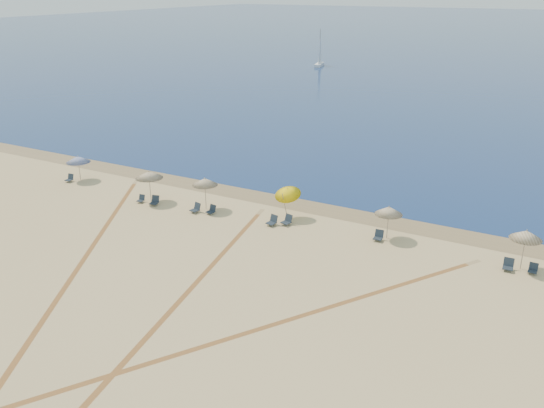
% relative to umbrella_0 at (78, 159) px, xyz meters
% --- Properties ---
extents(ground, '(160.00, 160.00, 0.00)m').
position_rel_umbrella_0_xyz_m(ground, '(19.49, -19.97, -1.93)').
color(ground, tan).
rests_on(ground, ground).
extents(ocean, '(500.00, 500.00, 0.00)m').
position_rel_umbrella_0_xyz_m(ocean, '(19.49, 205.03, -1.92)').
color(ocean, '#0C2151').
rests_on(ocean, ground).
extents(wet_sand, '(500.00, 500.00, 0.00)m').
position_rel_umbrella_0_xyz_m(wet_sand, '(19.49, 4.03, -1.92)').
color(wet_sand, olive).
rests_on(wet_sand, ground).
extents(umbrella_0, '(2.10, 2.10, 2.27)m').
position_rel_umbrella_0_xyz_m(umbrella_0, '(0.00, 0.00, 0.00)').
color(umbrella_0, gray).
rests_on(umbrella_0, ground).
extents(umbrella_1, '(2.20, 2.20, 2.60)m').
position_rel_umbrella_0_xyz_m(umbrella_1, '(9.02, -1.16, 0.33)').
color(umbrella_1, gray).
rests_on(umbrella_1, ground).
extents(umbrella_2, '(1.96, 1.96, 2.59)m').
position_rel_umbrella_0_xyz_m(umbrella_2, '(13.88, -0.42, 0.32)').
color(umbrella_2, gray).
rests_on(umbrella_2, ground).
extents(umbrella_3, '(1.96, 2.03, 2.71)m').
position_rel_umbrella_0_xyz_m(umbrella_3, '(20.24, 1.02, 0.15)').
color(umbrella_3, gray).
rests_on(umbrella_3, ground).
extents(umbrella_4, '(1.90, 1.91, 2.40)m').
position_rel_umbrella_0_xyz_m(umbrella_4, '(27.95, 1.05, 0.13)').
color(umbrella_4, gray).
rests_on(umbrella_4, ground).
extents(umbrella_5, '(1.91, 1.91, 2.64)m').
position_rel_umbrella_0_xyz_m(umbrella_5, '(36.60, 0.59, 0.37)').
color(umbrella_5, gray).
rests_on(umbrella_5, ground).
extents(chair_0, '(0.61, 0.70, 0.68)m').
position_rel_umbrella_0_xyz_m(chair_0, '(-0.50, -0.76, -1.63)').
color(chair_0, black).
rests_on(chair_0, ground).
extents(chair_1, '(0.56, 0.64, 0.60)m').
position_rel_umbrella_0_xyz_m(chair_1, '(8.44, -1.67, -1.66)').
color(chair_1, black).
rests_on(chair_1, ground).
extents(chair_2, '(0.75, 0.83, 0.74)m').
position_rel_umbrella_0_xyz_m(chair_2, '(9.79, -1.63, -1.60)').
color(chair_2, black).
rests_on(chair_2, ground).
extents(chair_3, '(0.75, 0.83, 0.73)m').
position_rel_umbrella_0_xyz_m(chair_3, '(13.58, -1.34, -1.61)').
color(chair_3, black).
rests_on(chair_3, ground).
extents(chair_4, '(0.65, 0.74, 0.68)m').
position_rel_umbrella_0_xyz_m(chair_4, '(14.81, -1.02, -1.63)').
color(chair_4, black).
rests_on(chair_4, ground).
extents(chair_5, '(0.76, 0.84, 0.74)m').
position_rel_umbrella_0_xyz_m(chair_5, '(19.93, -0.73, -1.60)').
color(chair_5, black).
rests_on(chair_5, ground).
extents(chair_6, '(0.77, 0.85, 0.74)m').
position_rel_umbrella_0_xyz_m(chair_6, '(20.83, -0.13, -1.60)').
color(chair_6, black).
rests_on(chair_6, ground).
extents(chair_7, '(0.61, 0.71, 0.71)m').
position_rel_umbrella_0_xyz_m(chair_7, '(27.56, 0.44, -1.62)').
color(chair_7, black).
rests_on(chair_7, ground).
extents(chair_8, '(0.64, 0.74, 0.73)m').
position_rel_umbrella_0_xyz_m(chair_8, '(35.93, 0.08, -1.61)').
color(chair_8, black).
rests_on(chair_8, ground).
extents(chair_9, '(0.54, 0.62, 0.62)m').
position_rel_umbrella_0_xyz_m(chair_9, '(37.32, 0.37, -1.65)').
color(chair_9, black).
rests_on(chair_9, ground).
extents(sailboat_3, '(2.48, 5.23, 7.55)m').
position_rel_umbrella_0_xyz_m(sailboat_3, '(-11.49, 78.79, 0.36)').
color(sailboat_3, white).
rests_on(sailboat_3, ocean).
extents(tire_tracks, '(53.81, 40.59, 0.00)m').
position_rel_umbrella_0_xyz_m(tire_tracks, '(19.40, -11.57, -1.93)').
color(tire_tracks, tan).
rests_on(tire_tracks, ground).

